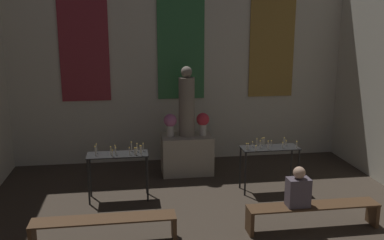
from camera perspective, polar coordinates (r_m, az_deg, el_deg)
The scene contains 10 objects.
wall_back at distance 10.19m, azimuth -1.53°, elevation 7.88°, with size 8.10×0.16×4.76m.
altar at distance 9.58m, azimuth -0.71°, elevation -4.56°, with size 1.11×0.75×0.86m.
statue at distance 9.30m, azimuth -0.73°, elevation 2.14°, with size 0.35×0.35×1.53m.
flower_vase_left at distance 9.34m, azimuth -2.91°, elevation -0.35°, with size 0.28×0.28×0.50m.
flower_vase_right at distance 9.44m, azimuth 1.46°, elevation -0.20°, with size 0.28×0.28×0.50m.
candle_rack_left at distance 8.18m, azimuth -9.81°, elevation -5.40°, with size 1.13×0.44×1.10m.
candle_rack_right at distance 8.61m, azimuth 10.28°, elevation -4.49°, with size 1.13×0.44×1.08m.
pew_back_left at distance 6.79m, azimuth -11.61°, elevation -13.52°, with size 2.18×0.36×0.42m.
pew_back_right at distance 7.37m, azimuth 15.82°, elevation -11.56°, with size 2.18×0.36×0.42m.
person_seated at distance 7.11m, azimuth 13.98°, elevation -8.94°, with size 0.36×0.24×0.66m.
Camera 1 is at (-1.23, -0.45, 3.32)m, focal length 40.00 mm.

